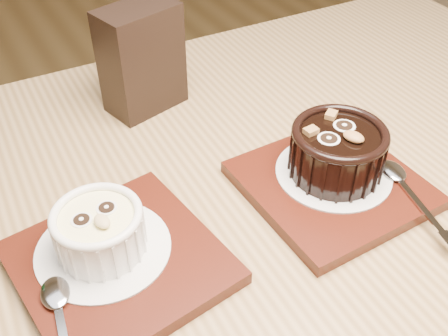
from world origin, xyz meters
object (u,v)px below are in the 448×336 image
object	(u,v)px
tray_right	(331,185)
ramekin_dark	(338,149)
tray_left	(120,263)
table	(243,272)
ramekin_white	(99,229)
condiment_stand	(142,59)

from	to	relation	value
tray_right	ramekin_dark	xyz separation A→B (m)	(0.01, 0.01, 0.04)
tray_left	ramekin_dark	xyz separation A→B (m)	(0.25, -0.00, 0.04)
table	ramekin_white	bearing A→B (deg)	172.50
ramekin_white	condiment_stand	distance (m)	0.28
condiment_stand	tray_left	bearing A→B (deg)	-118.35
ramekin_dark	condiment_stand	xyz separation A→B (m)	(-0.12, 0.25, 0.02)
ramekin_white	ramekin_dark	size ratio (longest dim) A/B	0.82
ramekin_dark	ramekin_white	bearing A→B (deg)	156.21
condiment_stand	table	bearing A→B (deg)	-89.00
tray_left	ramekin_white	xyz separation A→B (m)	(-0.01, 0.02, 0.04)
table	condiment_stand	bearing A→B (deg)	91.00
tray_right	condiment_stand	bearing A→B (deg)	112.89
table	tray_right	distance (m)	0.15
table	tray_left	world-z (taller)	tray_left
ramekin_white	tray_right	bearing A→B (deg)	-14.67
tray_left	ramekin_white	world-z (taller)	ramekin_white
table	ramekin_white	world-z (taller)	ramekin_white
table	tray_right	bearing A→B (deg)	-5.31
table	ramekin_dark	size ratio (longest dim) A/B	11.76
ramekin_white	condiment_stand	xyz separation A→B (m)	(0.14, 0.23, 0.03)
condiment_stand	ramekin_white	bearing A→B (deg)	-121.65
table	tray_left	size ratio (longest dim) A/B	6.79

